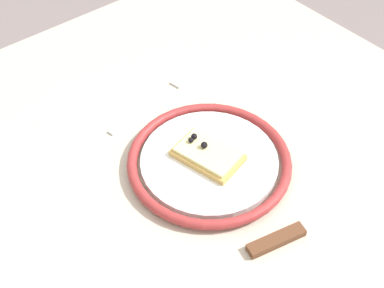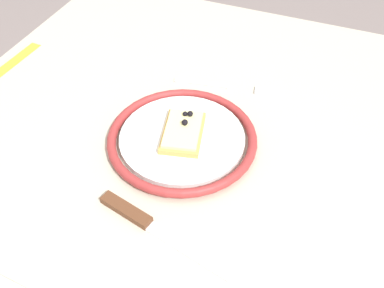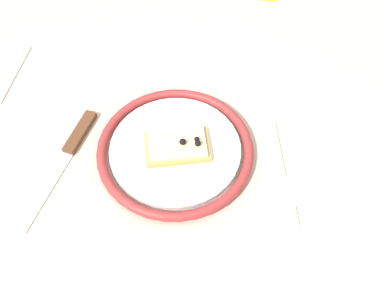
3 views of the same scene
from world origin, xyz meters
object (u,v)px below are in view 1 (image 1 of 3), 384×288
(plate, at_px, (210,161))
(fork, at_px, (152,103))
(dining_table, at_px, (228,215))
(knife, at_px, (295,232))
(pizza_slice_near, at_px, (206,155))

(plate, bearing_deg, fork, 175.15)
(dining_table, xyz_separation_m, plate, (-0.05, 0.00, 0.09))
(plate, relative_size, knife, 1.11)
(dining_table, relative_size, fork, 5.54)
(dining_table, height_order, pizza_slice_near, pizza_slice_near)
(plate, bearing_deg, knife, 2.78)
(plate, height_order, knife, plate)
(knife, bearing_deg, plate, -177.22)
(pizza_slice_near, xyz_separation_m, knife, (0.18, 0.01, -0.02))
(pizza_slice_near, bearing_deg, knife, 4.61)
(fork, bearing_deg, pizza_slice_near, -6.92)
(plate, distance_m, pizza_slice_near, 0.02)
(dining_table, relative_size, pizza_slice_near, 9.36)
(pizza_slice_near, height_order, fork, pizza_slice_near)
(plate, xyz_separation_m, pizza_slice_near, (-0.00, -0.01, 0.01))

